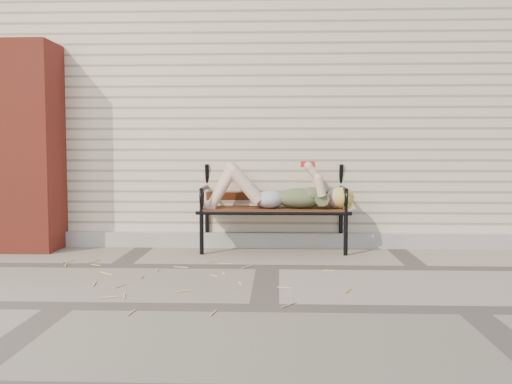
{
  "coord_description": "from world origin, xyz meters",
  "views": [
    {
      "loc": [
        0.08,
        -4.68,
        0.95
      ],
      "look_at": [
        -0.12,
        0.54,
        0.59
      ],
      "focal_mm": 40.0,
      "sensor_mm": 36.0,
      "label": 1
    }
  ],
  "objects": [
    {
      "name": "house_wall",
      "position": [
        0.0,
        3.0,
        1.5
      ],
      "size": [
        8.0,
        4.0,
        3.0
      ],
      "primitive_type": "cube",
      "color": "beige",
      "rests_on": "ground"
    },
    {
      "name": "garden_bench",
      "position": [
        0.04,
        0.86,
        0.55
      ],
      "size": [
        1.52,
        0.6,
        0.98
      ],
      "color": "black",
      "rests_on": "ground"
    },
    {
      "name": "brick_pillar",
      "position": [
        -2.3,
        0.75,
        1.0
      ],
      "size": [
        0.5,
        0.5,
        2.0
      ],
      "primitive_type": "cube",
      "color": "#9C3323",
      "rests_on": "ground"
    },
    {
      "name": "straw_scatter",
      "position": [
        -1.5,
        -0.71,
        0.01
      ],
      "size": [
        3.04,
        1.7,
        0.01
      ],
      "color": "#E2BD6E",
      "rests_on": "ground"
    },
    {
      "name": "reading_woman",
      "position": [
        0.06,
        0.74,
        0.58
      ],
      "size": [
        1.43,
        0.33,
        0.45
      ],
      "color": "#0A364A",
      "rests_on": "ground"
    },
    {
      "name": "foundation_strip",
      "position": [
        0.0,
        0.97,
        0.07
      ],
      "size": [
        8.0,
        0.1,
        0.15
      ],
      "primitive_type": "cube",
      "color": "#AEA79D",
      "rests_on": "ground"
    },
    {
      "name": "ground",
      "position": [
        0.0,
        0.0,
        0.0
      ],
      "size": [
        80.0,
        80.0,
        0.0
      ],
      "primitive_type": "plane",
      "color": "gray",
      "rests_on": "ground"
    }
  ]
}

